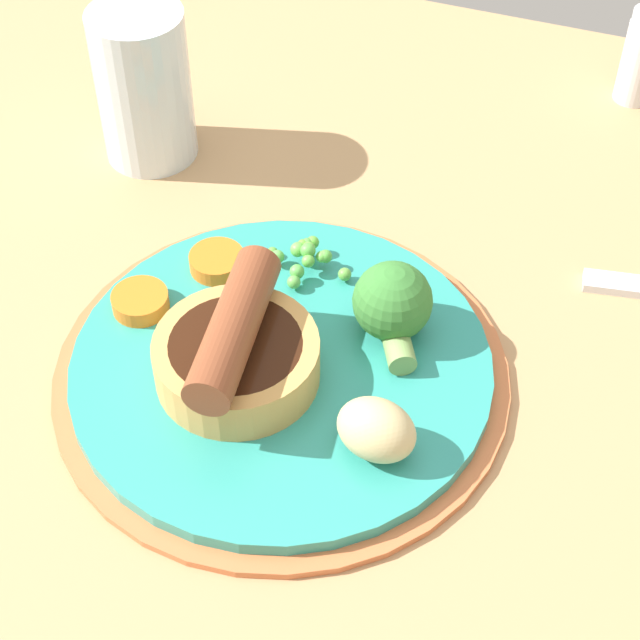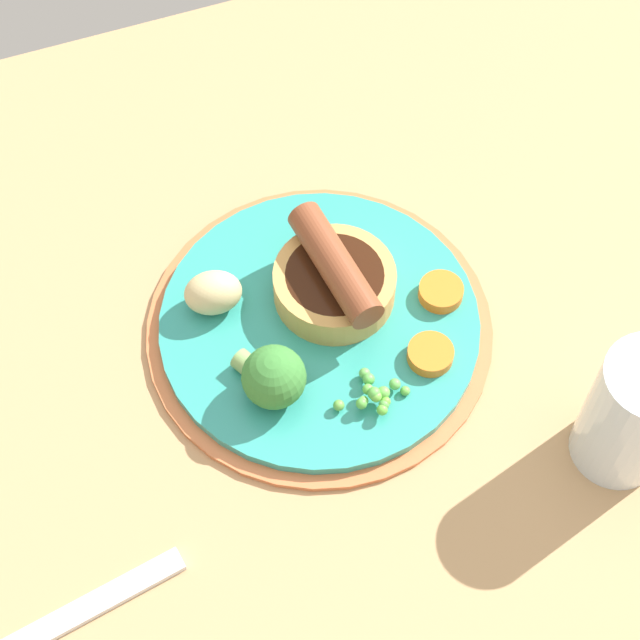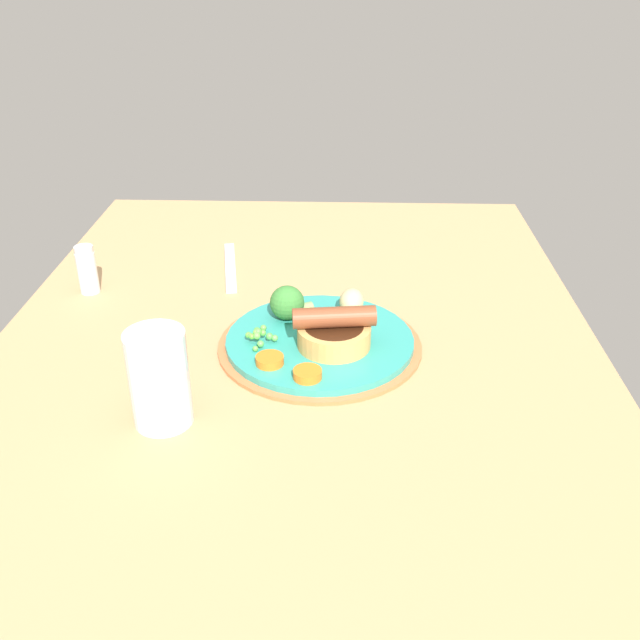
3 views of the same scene
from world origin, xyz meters
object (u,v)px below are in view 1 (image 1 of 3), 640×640
Objects in this scene: sausage_pudding at (236,352)px; carrot_slice_1 at (217,262)px; dinner_plate at (282,371)px; potato_chunk_2 at (376,430)px; carrot_slice_0 at (140,301)px; pea_pile at (305,257)px; broccoli_floret_near at (393,304)px; drinking_glass at (144,86)px.

carrot_slice_1 is (4.65, -7.71, -1.51)cm from sausage_pudding.
carrot_slice_1 is at bearing -41.83° from dinner_plate.
potato_chunk_2 is (-8.89, 2.25, -0.31)cm from sausage_pudding.
sausage_pudding is 8.27cm from carrot_slice_0.
dinner_plate is at bearing 138.17° from carrot_slice_1.
carrot_slice_0 is 5.56cm from carrot_slice_1.
dinner_plate is 4.79× the size of pea_pile.
dinner_plate is 8.49cm from potato_chunk_2.
dinner_plate is 7.52cm from broccoli_floret_near.
carrot_slice_1 is (13.53, -9.95, -1.20)cm from potato_chunk_2.
dinner_plate is 2.50× the size of sausage_pudding.
potato_chunk_2 is 0.39× the size of drinking_glass.
pea_pile is 0.92× the size of broccoli_floret_near.
drinking_glass is (15.07, -9.00, 3.15)cm from pea_pile.
dinner_plate is 7.99cm from pea_pile.
carrot_slice_0 is (16.46, -5.22, -1.19)cm from potato_chunk_2.
dinner_plate is 2.39× the size of drinking_glass.
potato_chunk_2 reaches higher than pea_pile.
drinking_glass reaches higher than potato_chunk_2.
potato_chunk_2 is at bearing 143.66° from carrot_slice_1.
broccoli_floret_near is 11.97cm from carrot_slice_1.
drinking_glass is (9.89, -10.80, 3.62)cm from carrot_slice_1.
potato_chunk_2 is at bearing 125.41° from pea_pile.
dinner_plate is 3.90cm from sausage_pudding.
sausage_pudding is 2.43× the size of potato_chunk_2.
sausage_pudding is at bearing 128.15° from drinking_glass.
pea_pile is 14.44cm from potato_chunk_2.
broccoli_floret_near is at bearing 173.18° from carrot_slice_1.
drinking_glass reaches higher than dinner_plate.
pea_pile is at bearing -141.13° from carrot_slice_0.
sausage_pudding is at bearing 86.80° from pea_pile.
pea_pile is (-0.53, -9.51, -1.03)cm from sausage_pudding.
pea_pile is at bearing 169.96° from sausage_pudding.
sausage_pudding reaches higher than dinner_plate.
pea_pile is 1.61× the size of carrot_slice_1.
sausage_pudding is 9.58cm from pea_pile.
dinner_plate is 7.69× the size of carrot_slice_1.
dinner_plate is 6.06× the size of potato_chunk_2.
drinking_glass is (14.54, -18.51, 2.11)cm from sausage_pudding.
broccoli_floret_near is at bearing 154.03° from pea_pile.
carrot_slice_1 is at bearing -121.74° from carrot_slice_0.
potato_chunk_2 is 16.84cm from carrot_slice_1.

